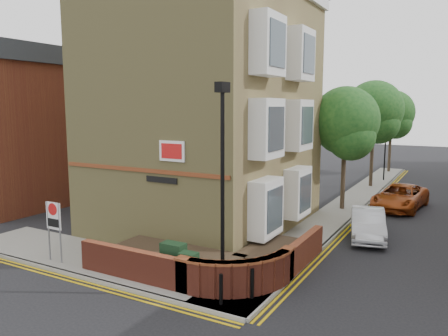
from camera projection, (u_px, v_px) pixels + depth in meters
ground at (157, 299)px, 13.10m from camera, size 120.00×120.00×0.00m
pavement_corner at (106, 261)px, 16.08m from camera, size 13.00×3.00×0.12m
pavement_main at (350, 202)px, 25.95m from camera, size 2.00×32.00×0.12m
kerb_side at (74, 275)px, 14.79m from camera, size 13.00×0.15×0.12m
kerb_main_near at (368, 204)px, 25.47m from camera, size 0.15×32.00×0.12m
yellow_lines_side at (69, 279)px, 14.58m from camera, size 13.00×0.28×0.01m
yellow_lines_main at (372, 206)px, 25.36m from camera, size 0.28×32.00×0.01m
corner_building at (211, 96)px, 20.52m from camera, size 8.95×10.40×13.60m
garden_wall at (201, 271)px, 15.26m from camera, size 6.80×6.00×1.20m
lamppost at (223, 188)px, 12.90m from camera, size 0.25×0.50×6.30m
utility_cabinet_large at (174, 261)px, 14.27m from camera, size 0.80×0.45×1.20m
utility_cabinet_small at (189, 270)px, 13.63m from camera, size 0.55×0.40×1.10m
bollard_near at (221, 289)px, 12.40m from camera, size 0.11×0.11×0.90m
bollard_far at (252, 284)px, 12.80m from camera, size 0.11×0.11×0.90m
zone_sign at (54, 221)px, 15.72m from camera, size 0.72×0.07×2.20m
side_building at (41, 126)px, 26.63m from camera, size 6.40×10.40×9.00m
tree_near at (345, 126)px, 23.62m from camera, size 3.64×3.65×6.70m
tree_mid at (374, 114)px, 30.46m from camera, size 4.03×4.03×7.42m
tree_far at (392, 116)px, 37.41m from camera, size 3.81×3.81×7.00m
traffic_light_assembly at (385, 146)px, 33.16m from camera, size 0.20×0.16×4.20m
silver_car_near at (368, 224)px, 19.03m from camera, size 2.24×4.13×1.29m
red_car_main at (400, 197)px, 24.54m from camera, size 2.83×5.15×1.37m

